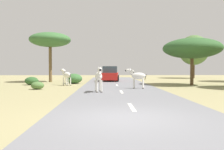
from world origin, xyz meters
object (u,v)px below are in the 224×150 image
(car_1, at_px, (110,74))
(tree_0, at_px, (50,40))
(zebra_3, at_px, (66,75))
(car_0, at_px, (111,73))
(zebra_2, at_px, (137,76))
(tree_5, at_px, (194,50))
(bush_0, at_px, (37,85))
(bush_1, at_px, (74,79))
(tree_2, at_px, (192,48))
(zebra_0, at_px, (99,77))
(bush_3, at_px, (32,81))

(car_1, height_order, tree_0, tree_0)
(zebra_3, bearing_deg, car_0, 30.48)
(zebra_2, distance_m, zebra_3, 7.13)
(tree_0, bearing_deg, tree_5, 25.06)
(car_1, bearing_deg, bush_0, -114.75)
(car_0, xyz_separation_m, bush_0, (-5.87, -17.53, -0.56))
(zebra_3, relative_size, tree_5, 0.24)
(car_1, bearing_deg, bush_1, -130.31)
(car_1, xyz_separation_m, tree_2, (7.46, -6.20, 2.55))
(tree_5, bearing_deg, car_0, -175.64)
(zebra_2, bearing_deg, zebra_3, 73.27)
(zebra_0, xyz_separation_m, tree_5, (14.03, 21.08, 3.29))
(zebra_0, bearing_deg, zebra_3, -72.19)
(tree_5, height_order, bush_0, tree_5)
(zebra_2, distance_m, tree_5, 21.87)
(zebra_3, xyz_separation_m, tree_5, (17.15, 14.58, 3.39))
(bush_0, distance_m, bush_1, 6.65)
(tree_5, bearing_deg, zebra_0, -123.64)
(car_1, bearing_deg, zebra_2, -75.75)
(tree_0, distance_m, tree_2, 15.23)
(car_0, xyz_separation_m, tree_5, (12.79, 0.98, 3.48))
(zebra_0, relative_size, tree_0, 0.31)
(bush_3, bearing_deg, car_0, 58.87)
(zebra_2, distance_m, tree_0, 13.17)
(tree_0, bearing_deg, zebra_2, -46.95)
(car_0, distance_m, tree_2, 15.52)
(zebra_0, distance_m, car_0, 20.14)
(zebra_0, bearing_deg, tree_5, -131.51)
(tree_2, distance_m, bush_0, 14.06)
(bush_1, bearing_deg, tree_5, 35.82)
(zebra_2, relative_size, car_1, 0.36)
(car_0, height_order, tree_5, tree_5)
(zebra_2, relative_size, bush_3, 1.27)
(tree_5, bearing_deg, bush_3, -146.09)
(zebra_3, relative_size, car_0, 0.35)
(tree_0, bearing_deg, bush_0, -82.92)
(zebra_0, distance_m, zebra_3, 7.22)
(tree_2, xyz_separation_m, bush_0, (-13.10, -4.03, -3.11))
(zebra_3, bearing_deg, bush_3, 125.39)
(tree_2, relative_size, bush_0, 5.57)
(zebra_2, xyz_separation_m, tree_2, (5.63, 4.02, 2.43))
(zebra_2, bearing_deg, zebra_0, 148.98)
(zebra_2, distance_m, car_0, 17.59)
(bush_0, bearing_deg, zebra_2, 0.12)
(car_0, height_order, bush_3, car_0)
(zebra_0, distance_m, car_1, 12.85)
(zebra_0, xyz_separation_m, bush_1, (-2.77, 8.96, -0.52))
(car_1, distance_m, tree_5, 15.81)
(zebra_3, bearing_deg, zebra_2, -75.00)
(zebra_2, height_order, bush_0, zebra_2)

